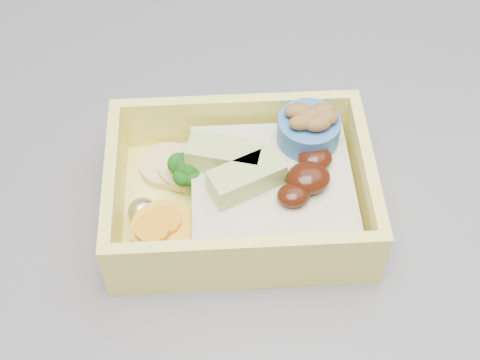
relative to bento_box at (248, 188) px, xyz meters
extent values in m
cube|color=#FDF268|center=(-0.01, 0.00, -0.02)|extent=(0.18, 0.14, 0.01)
cube|color=#FDF268|center=(0.00, 0.05, 0.01)|extent=(0.16, 0.03, 0.04)
cube|color=#FDF268|center=(-0.01, -0.06, 0.01)|extent=(0.16, 0.03, 0.04)
cube|color=#FDF268|center=(0.07, -0.01, 0.01)|extent=(0.02, 0.10, 0.04)
cube|color=#FDF268|center=(-0.08, 0.01, 0.01)|extent=(0.02, 0.10, 0.04)
cube|color=tan|center=(0.01, 0.00, 0.00)|extent=(0.11, 0.10, 0.03)
ellipsoid|color=#331107|center=(0.03, -0.01, 0.02)|extent=(0.03, 0.03, 0.01)
ellipsoid|color=#331107|center=(0.04, 0.00, 0.02)|extent=(0.02, 0.02, 0.01)
ellipsoid|color=#331107|center=(0.02, -0.02, 0.02)|extent=(0.02, 0.02, 0.01)
cube|color=#ADCD6B|center=(0.00, -0.01, 0.02)|extent=(0.05, 0.03, 0.02)
cube|color=#ADCD6B|center=(-0.01, 0.01, 0.02)|extent=(0.05, 0.04, 0.02)
cylinder|color=#73B662|center=(-0.04, 0.02, -0.01)|extent=(0.01, 0.01, 0.01)
sphere|color=#175914|center=(-0.04, 0.02, 0.01)|extent=(0.02, 0.02, 0.02)
sphere|color=#175914|center=(-0.03, 0.02, 0.01)|extent=(0.01, 0.01, 0.01)
sphere|color=#175914|center=(-0.04, 0.02, 0.01)|extent=(0.01, 0.01, 0.01)
sphere|color=#175914|center=(-0.03, 0.01, 0.01)|extent=(0.01, 0.01, 0.01)
sphere|color=#175914|center=(-0.04, 0.01, 0.01)|extent=(0.01, 0.01, 0.01)
sphere|color=#175914|center=(-0.03, 0.02, 0.01)|extent=(0.01, 0.01, 0.01)
cylinder|color=gold|center=(-0.06, -0.02, 0.00)|extent=(0.04, 0.04, 0.02)
cylinder|color=orange|center=(-0.06, -0.02, 0.01)|extent=(0.02, 0.02, 0.00)
cylinder|color=orange|center=(-0.06, -0.03, 0.01)|extent=(0.02, 0.02, 0.00)
cylinder|color=tan|center=(-0.05, 0.04, -0.01)|extent=(0.04, 0.04, 0.01)
cylinder|color=tan|center=(-0.04, 0.03, -0.01)|extent=(0.04, 0.04, 0.01)
ellipsoid|color=silver|center=(-0.02, 0.04, -0.01)|extent=(0.02, 0.02, 0.02)
ellipsoid|color=silver|center=(-0.07, 0.00, -0.01)|extent=(0.02, 0.02, 0.02)
cylinder|color=#346AB2|center=(0.04, 0.02, 0.02)|extent=(0.04, 0.04, 0.02)
ellipsoid|color=brown|center=(0.04, 0.02, 0.03)|extent=(0.02, 0.01, 0.01)
ellipsoid|color=brown|center=(0.05, 0.03, 0.03)|extent=(0.02, 0.01, 0.01)
ellipsoid|color=brown|center=(0.04, 0.03, 0.03)|extent=(0.02, 0.01, 0.01)
ellipsoid|color=brown|center=(0.05, 0.02, 0.03)|extent=(0.02, 0.01, 0.01)
ellipsoid|color=brown|center=(0.04, 0.02, 0.03)|extent=(0.02, 0.01, 0.01)
ellipsoid|color=brown|center=(0.05, 0.02, 0.03)|extent=(0.02, 0.01, 0.01)
camera|label=1|loc=(-0.05, -0.25, 0.34)|focal=50.00mm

